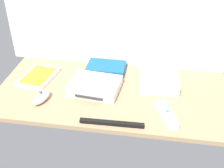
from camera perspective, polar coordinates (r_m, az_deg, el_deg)
The scene contains 9 objects.
ground_plane at distance 124.88cm, azimuth 0.00°, elevation -1.91°, with size 100.00×48.00×2.00cm, color #9E7F5B.
back_wall at distance 132.03cm, azimuth 1.74°, elevation 16.17°, with size 110.00×1.20×64.00cm, color silver.
game_console at distance 123.88cm, azimuth -3.46°, elevation -0.51°, with size 22.44×18.01×4.40cm.
mini_computer at distance 128.77cm, azimuth 9.15°, elevation 0.78°, with size 18.35×18.35×5.30cm.
game_case at distance 137.51cm, azimuth -14.36°, elevation 1.46°, with size 16.23×20.79×1.56cm.
network_router at distance 137.74cm, azimuth -1.18°, elevation 3.13°, with size 18.14×12.55×3.40cm.
remote_wand at distance 111.77cm, azimuth 10.84°, elevation -5.93°, with size 8.73×15.10×3.40cm.
remote_nunchuk at distance 121.13cm, azimuth -13.80°, elevation -2.54°, with size 6.87×10.80×5.10cm.
sensor_bar at distance 107.26cm, azimuth -0.05°, elevation -7.75°, with size 24.00×1.80×1.40cm, color black.
Camera 1 is at (15.87, -100.34, 71.64)cm, focal length 46.17 mm.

